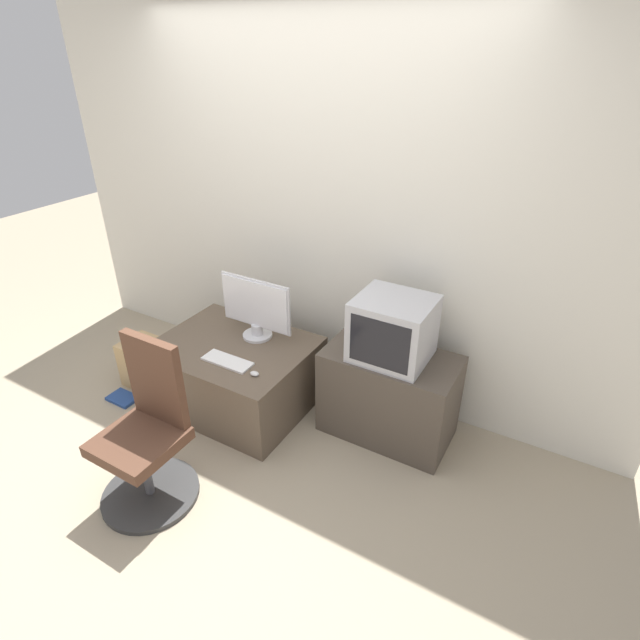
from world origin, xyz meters
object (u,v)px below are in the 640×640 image
at_px(main_monitor, 256,308).
at_px(office_chair, 148,439).
at_px(crt_tv, 393,329).
at_px(cardboard_box_lower, 145,362).
at_px(book, 123,398).
at_px(keyboard, 227,361).
at_px(mouse, 255,374).

height_order(main_monitor, office_chair, office_chair).
bearing_deg(main_monitor, office_chair, -88.36).
distance_m(main_monitor, crt_tv, 0.98).
distance_m(cardboard_box_lower, book, 0.30).
xyz_separation_m(keyboard, cardboard_box_lower, (-0.85, 0.02, -0.31)).
bearing_deg(office_chair, keyboard, 90.60).
bearing_deg(book, cardboard_box_lower, 92.19).
bearing_deg(cardboard_box_lower, mouse, -2.65).
height_order(office_chair, book, office_chair).
bearing_deg(office_chair, crt_tv, 49.99).
distance_m(keyboard, office_chair, 0.71).
relative_size(mouse, crt_tv, 0.13).
relative_size(main_monitor, office_chair, 0.57).
height_order(mouse, cardboard_box_lower, mouse).
relative_size(office_chair, cardboard_box_lower, 2.75).
relative_size(keyboard, crt_tv, 0.76).
bearing_deg(mouse, crt_tv, 32.26).
distance_m(crt_tv, cardboard_box_lower, 1.94).
bearing_deg(keyboard, mouse, -7.08).
relative_size(main_monitor, mouse, 9.25).
xyz_separation_m(keyboard, mouse, (0.24, -0.03, 0.01)).
distance_m(office_chair, book, 1.03).
xyz_separation_m(main_monitor, cardboard_box_lower, (-0.82, -0.34, -0.52)).
bearing_deg(crt_tv, book, -160.01).
height_order(main_monitor, crt_tv, crt_tv).
bearing_deg(book, office_chair, -29.14).
xyz_separation_m(crt_tv, office_chair, (-0.94, -1.12, -0.41)).
bearing_deg(keyboard, office_chair, -89.40).
height_order(crt_tv, office_chair, crt_tv).
distance_m(keyboard, crt_tv, 1.08).
distance_m(main_monitor, mouse, 0.51).
bearing_deg(mouse, main_monitor, 123.92).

